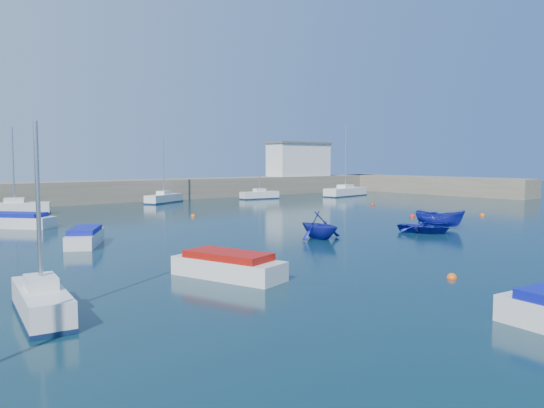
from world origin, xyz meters
TOP-DOWN VIEW (x-y plane):
  - ground at (0.00, 0.00)m, footprint 220.00×220.00m
  - back_wall at (0.00, 46.00)m, footprint 96.00×4.50m
  - right_arm at (44.00, 32.00)m, footprint 4.50×32.00m
  - harbor_office at (30.00, 46.00)m, footprint 10.00×4.00m
  - sailboat_1 at (-20.66, 1.40)m, footprint 1.86×4.73m
  - sailboat_5 at (-13.27, 37.09)m, footprint 6.27×3.64m
  - sailboat_6 at (4.02, 40.88)m, footprint 5.90×4.29m
  - sailboat_7 at (16.79, 38.86)m, footprint 5.35×2.09m
  - sailboat_8 at (29.72, 35.72)m, footprint 8.00×3.43m
  - motorboat_0 at (-12.77, 2.44)m, footprint 3.20×5.32m
  - motorboat_1 at (-14.50, 14.98)m, footprint 3.48×4.52m
  - motorboat_2 at (-15.54, 26.54)m, footprint 5.05×5.40m
  - dinghy_center at (5.86, 5.74)m, footprint 3.49×4.15m
  - dinghy_left at (-1.83, 8.23)m, footprint 2.94×3.38m
  - dinghy_right at (8.69, 6.37)m, footprint 2.55×3.83m
  - buoy_0 at (-5.41, -3.65)m, footprint 0.45×0.45m
  - buoy_1 at (13.96, 12.66)m, footprint 0.50×0.50m
  - buoy_2 at (19.82, 9.30)m, footprint 0.48×0.48m
  - buoy_3 at (-1.18, 25.21)m, footprint 0.45×0.45m
  - buoy_4 at (20.81, 23.09)m, footprint 0.48×0.48m

SIDE VIEW (x-z plane):
  - ground at x=0.00m, z-range 0.00..0.00m
  - buoy_0 at x=-5.41m, z-range -0.23..0.23m
  - buoy_1 at x=13.96m, z-range -0.25..0.25m
  - buoy_2 at x=19.82m, z-range -0.24..0.24m
  - buoy_3 at x=-1.18m, z-range -0.22..0.22m
  - buoy_4 at x=20.81m, z-range -0.24..0.24m
  - dinghy_center at x=5.86m, z-range 0.00..0.74m
  - motorboat_1 at x=-14.50m, z-range -0.03..1.03m
  - motorboat_0 at x=-12.77m, z-range -0.03..1.09m
  - sailboat_1 at x=-20.66m, z-range -2.59..3.65m
  - motorboat_2 at x=-15.54m, z-range -0.03..1.10m
  - sailboat_7 at x=16.79m, z-range -2.94..4.03m
  - sailboat_6 at x=4.02m, z-range -3.30..4.44m
  - sailboat_5 at x=-13.27m, z-range -3.41..4.66m
  - sailboat_8 at x=29.72m, z-range -4.39..5.69m
  - dinghy_right at x=8.69m, z-range 0.00..1.38m
  - dinghy_left at x=-1.83m, z-range 0.00..1.74m
  - back_wall at x=0.00m, z-range 0.00..2.60m
  - right_arm at x=44.00m, z-range 0.00..2.60m
  - harbor_office at x=30.00m, z-range 2.60..7.60m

